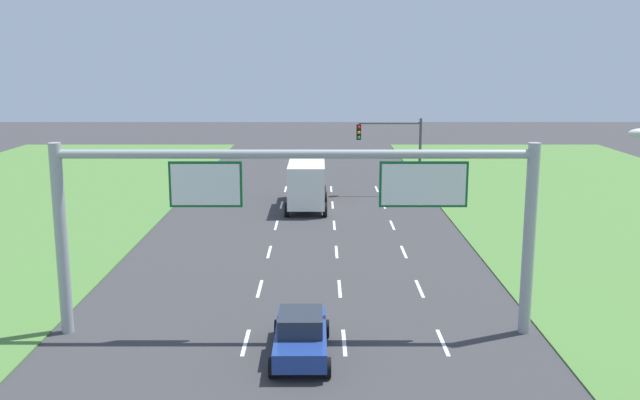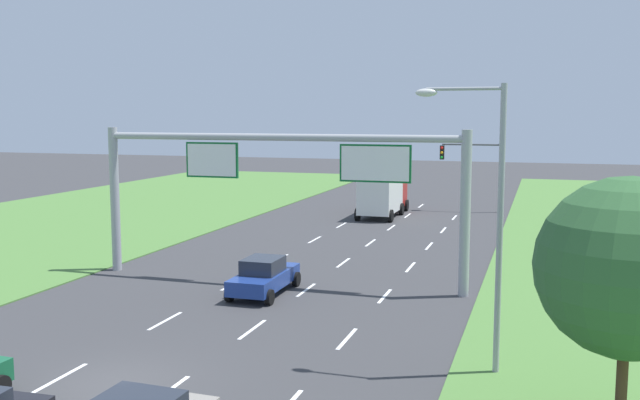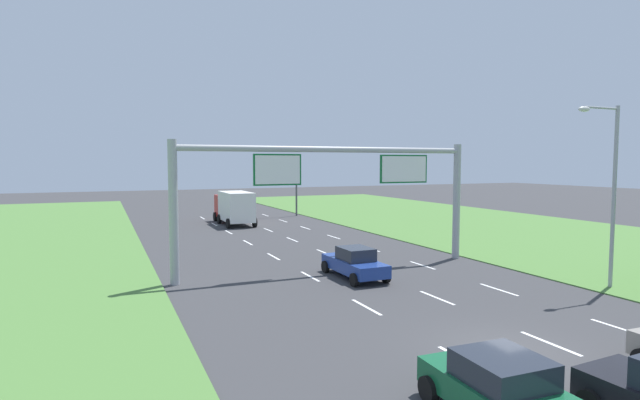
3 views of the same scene
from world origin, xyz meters
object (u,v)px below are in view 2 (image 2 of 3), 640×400
at_px(car_far_ahead, 264,276).
at_px(box_truck, 383,194).
at_px(traffic_light_mast, 475,162).
at_px(street_lamp, 487,203).
at_px(sign_gantry, 281,176).
at_px(roadside_tree_near, 628,268).

xyz_separation_m(car_far_ahead, box_truck, (-0.23, 24.37, 0.93)).
relative_size(traffic_light_mast, street_lamp, 0.66).
distance_m(car_far_ahead, traffic_light_mast, 29.84).
distance_m(sign_gantry, traffic_light_mast, 27.59).
bearing_deg(car_far_ahead, traffic_light_mast, 77.93).
bearing_deg(traffic_light_mast, box_truck, -143.13).
distance_m(car_far_ahead, box_truck, 24.38).
distance_m(box_truck, roadside_tree_near, 37.02).
bearing_deg(sign_gantry, roadside_tree_near, -42.86).
xyz_separation_m(box_truck, sign_gantry, (0.22, -22.21, 3.18)).
relative_size(sign_gantry, roadside_tree_near, 2.76).
relative_size(box_truck, street_lamp, 0.86).
relative_size(sign_gantry, street_lamp, 2.03).
bearing_deg(roadside_tree_near, sign_gantry, 137.14).
bearing_deg(roadside_tree_near, traffic_light_mast, 100.33).
xyz_separation_m(box_truck, traffic_light_mast, (6.26, 4.69, 2.17)).
bearing_deg(box_truck, traffic_light_mast, 37.15).
height_order(car_far_ahead, roadside_tree_near, roadside_tree_near).
height_order(car_far_ahead, box_truck, box_truck).
distance_m(car_far_ahead, roadside_tree_near, 16.90).
relative_size(car_far_ahead, street_lamp, 0.52).
relative_size(box_truck, sign_gantry, 0.43).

